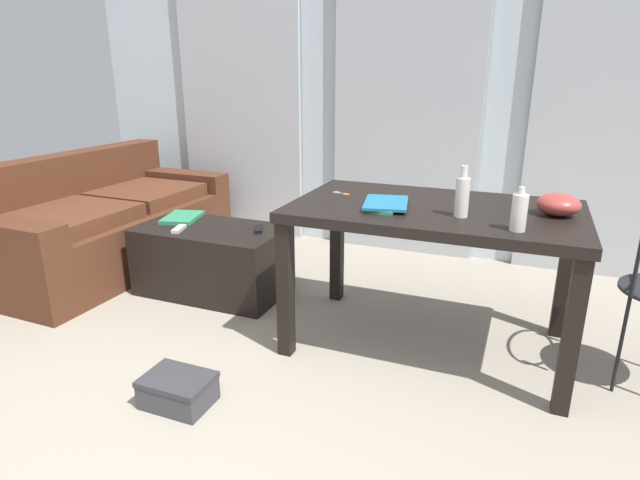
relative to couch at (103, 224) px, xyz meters
The scene contains 15 objects.
ground_plane 2.10m from the couch, 19.44° to the right, with size 7.23×7.23×0.00m, color gray.
wall_back 2.53m from the couch, 31.87° to the left, with size 5.56×0.10×2.68m, color silver.
curtains 2.40m from the couch, 30.03° to the left, with size 3.95×0.03×2.23m.
couch is the anchor object (origin of this frame).
coffee_table 1.05m from the couch, ahead, with size 0.92×0.53×0.44m.
craft_table 2.50m from the couch, ahead, with size 1.39×0.83×0.75m.
bottle_near 2.70m from the couch, ahead, with size 0.06×0.06×0.23m.
bottle_far 2.95m from the couch, 11.68° to the right, with size 0.06×0.06×0.18m.
bowl 3.06m from the couch, ahead, with size 0.19×0.19×0.10m, color #9E3833.
book_stack 2.32m from the couch, 10.49° to the right, with size 0.26×0.33×0.03m.
scissors 2.02m from the couch, ahead, with size 0.10×0.06×0.00m.
tv_remote_primary 1.36m from the couch, ahead, with size 0.04×0.15×0.02m, color black.
tv_remote_secondary 0.94m from the couch, 17.08° to the right, with size 0.05×0.14×0.02m, color #B7B7B2.
magazine 0.77m from the couch, ahead, with size 0.21×0.30×0.03m, color #2D7F56.
shoebox 2.01m from the couch, 38.39° to the right, with size 0.29×0.22×0.13m.
Camera 1 is at (0.91, -1.01, 1.39)m, focal length 29.18 mm.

